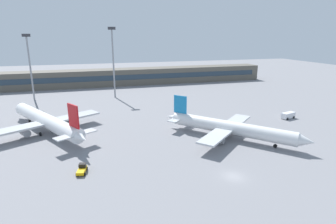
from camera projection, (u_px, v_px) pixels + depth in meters
name	position (u px, v px, depth m)	size (l,w,h in m)	color
ground_plane	(174.00, 120.00, 93.17)	(400.00, 400.00, 0.00)	gray
terminal_building	(135.00, 76.00, 159.87)	(153.77, 12.13, 9.00)	#5B564C
airplane_near	(231.00, 128.00, 75.76)	(30.09, 33.08, 10.23)	white
airplane_mid	(45.00, 120.00, 81.39)	(30.18, 41.53, 11.33)	white
baggage_tug_yellow	(82.00, 169.00, 57.60)	(2.44, 3.84, 1.75)	#F2B20C
service_van_white	(288.00, 115.00, 94.82)	(5.54, 3.34, 2.08)	white
floodlight_tower_west	(113.00, 59.00, 122.07)	(3.20, 0.80, 30.85)	gray
floodlight_tower_east	(30.00, 63.00, 117.73)	(3.20, 0.80, 27.98)	gray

